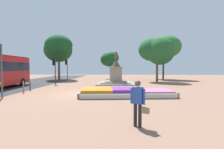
{
  "coord_description": "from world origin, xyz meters",
  "views": [
    {
      "loc": [
        3.3,
        -14.29,
        2.21
      ],
      "look_at": [
        2.52,
        4.18,
        1.43
      ],
      "focal_mm": 28.0,
      "sensor_mm": 36.0,
      "label": 1
    }
  ],
  "objects_px": {
    "traffic_light_far_corner": "(67,66)",
    "kerb_bollard_mid_b": "(23,87)",
    "flower_planter": "(125,93)",
    "statue_monument": "(116,77)",
    "traffic_light_near_crossing": "(0,61)",
    "pedestrian_with_handbag": "(138,101)",
    "traffic_light_mid_block": "(54,67)",
    "kerb_bollard_north": "(30,86)"
  },
  "relations": [
    {
      "from": "traffic_light_far_corner",
      "to": "kerb_bollard_north",
      "type": "height_order",
      "value": "traffic_light_far_corner"
    },
    {
      "from": "flower_planter",
      "to": "kerb_bollard_north",
      "type": "xyz_separation_m",
      "value": [
        -8.87,
        2.85,
        0.2
      ]
    },
    {
      "from": "flower_planter",
      "to": "statue_monument",
      "type": "height_order",
      "value": "statue_monument"
    },
    {
      "from": "statue_monument",
      "to": "kerb_bollard_mid_b",
      "type": "height_order",
      "value": "statue_monument"
    },
    {
      "from": "statue_monument",
      "to": "kerb_bollard_north",
      "type": "bearing_deg",
      "value": -139.23
    },
    {
      "from": "flower_planter",
      "to": "pedestrian_with_handbag",
      "type": "xyz_separation_m",
      "value": [
        0.25,
        -6.8,
        0.72
      ]
    },
    {
      "from": "flower_planter",
      "to": "pedestrian_with_handbag",
      "type": "height_order",
      "value": "pedestrian_with_handbag"
    },
    {
      "from": "flower_planter",
      "to": "traffic_light_far_corner",
      "type": "bearing_deg",
      "value": 121.84
    },
    {
      "from": "traffic_light_far_corner",
      "to": "traffic_light_mid_block",
      "type": "bearing_deg",
      "value": -88.95
    },
    {
      "from": "pedestrian_with_handbag",
      "to": "kerb_bollard_mid_b",
      "type": "distance_m",
      "value": 12.18
    },
    {
      "from": "statue_monument",
      "to": "kerb_bollard_mid_b",
      "type": "xyz_separation_m",
      "value": [
        -7.82,
        -8.3,
        -0.43
      ]
    },
    {
      "from": "flower_planter",
      "to": "traffic_light_near_crossing",
      "type": "relative_size",
      "value": 1.9
    },
    {
      "from": "statue_monument",
      "to": "traffic_light_near_crossing",
      "type": "bearing_deg",
      "value": -126.24
    },
    {
      "from": "traffic_light_near_crossing",
      "to": "kerb_bollard_north",
      "type": "bearing_deg",
      "value": 89.58
    },
    {
      "from": "kerb_bollard_mid_b",
      "to": "pedestrian_with_handbag",
      "type": "bearing_deg",
      "value": -42.5
    },
    {
      "from": "traffic_light_near_crossing",
      "to": "traffic_light_far_corner",
      "type": "distance_m",
      "value": 15.45
    },
    {
      "from": "statue_monument",
      "to": "pedestrian_with_handbag",
      "type": "distance_m",
      "value": 16.56
    },
    {
      "from": "traffic_light_near_crossing",
      "to": "traffic_light_far_corner",
      "type": "height_order",
      "value": "traffic_light_near_crossing"
    },
    {
      "from": "statue_monument",
      "to": "kerb_bollard_north",
      "type": "relative_size",
      "value": 5.44
    },
    {
      "from": "statue_monument",
      "to": "traffic_light_near_crossing",
      "type": "height_order",
      "value": "statue_monument"
    },
    {
      "from": "flower_planter",
      "to": "traffic_light_mid_block",
      "type": "distance_m",
      "value": 12.54
    },
    {
      "from": "traffic_light_near_crossing",
      "to": "traffic_light_far_corner",
      "type": "relative_size",
      "value": 1.13
    },
    {
      "from": "statue_monument",
      "to": "pedestrian_with_handbag",
      "type": "height_order",
      "value": "statue_monument"
    },
    {
      "from": "pedestrian_with_handbag",
      "to": "traffic_light_mid_block",
      "type": "bearing_deg",
      "value": 120.07
    },
    {
      "from": "flower_planter",
      "to": "statue_monument",
      "type": "distance_m",
      "value": 9.79
    },
    {
      "from": "flower_planter",
      "to": "kerb_bollard_mid_b",
      "type": "height_order",
      "value": "kerb_bollard_mid_b"
    },
    {
      "from": "flower_planter",
      "to": "traffic_light_near_crossing",
      "type": "bearing_deg",
      "value": -172.35
    },
    {
      "from": "flower_planter",
      "to": "traffic_light_far_corner",
      "type": "relative_size",
      "value": 2.16
    },
    {
      "from": "traffic_light_far_corner",
      "to": "kerb_bollard_mid_b",
      "type": "bearing_deg",
      "value": -89.38
    },
    {
      "from": "pedestrian_with_handbag",
      "to": "flower_planter",
      "type": "bearing_deg",
      "value": 92.14
    },
    {
      "from": "traffic_light_near_crossing",
      "to": "flower_planter",
      "type": "bearing_deg",
      "value": 7.65
    },
    {
      "from": "traffic_light_far_corner",
      "to": "kerb_bollard_mid_b",
      "type": "xyz_separation_m",
      "value": [
        0.14,
        -12.83,
        -1.85
      ]
    },
    {
      "from": "statue_monument",
      "to": "traffic_light_far_corner",
      "type": "relative_size",
      "value": 1.4
    },
    {
      "from": "traffic_light_mid_block",
      "to": "kerb_bollard_mid_b",
      "type": "distance_m",
      "value": 7.53
    },
    {
      "from": "traffic_light_near_crossing",
      "to": "traffic_light_far_corner",
      "type": "bearing_deg",
      "value": 89.83
    },
    {
      "from": "pedestrian_with_handbag",
      "to": "kerb_bollard_mid_b",
      "type": "bearing_deg",
      "value": 137.5
    },
    {
      "from": "flower_planter",
      "to": "traffic_light_far_corner",
      "type": "height_order",
      "value": "traffic_light_far_corner"
    },
    {
      "from": "kerb_bollard_north",
      "to": "flower_planter",
      "type": "bearing_deg",
      "value": -17.81
    },
    {
      "from": "flower_planter",
      "to": "kerb_bollard_mid_b",
      "type": "distance_m",
      "value": 8.84
    },
    {
      "from": "kerb_bollard_mid_b",
      "to": "kerb_bollard_north",
      "type": "height_order",
      "value": "kerb_bollard_mid_b"
    },
    {
      "from": "flower_planter",
      "to": "kerb_bollard_north",
      "type": "distance_m",
      "value": 9.32
    },
    {
      "from": "statue_monument",
      "to": "traffic_light_mid_block",
      "type": "bearing_deg",
      "value": -173.0
    }
  ]
}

